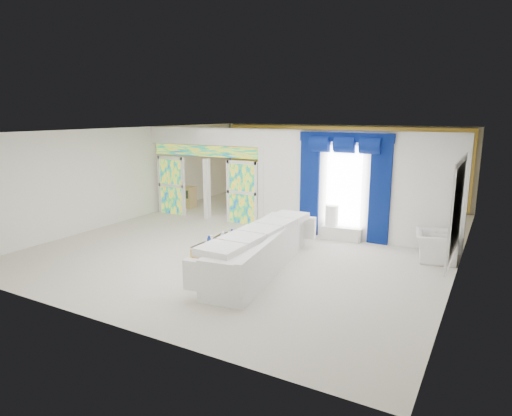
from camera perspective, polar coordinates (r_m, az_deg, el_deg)
The scene contains 22 objects.
floor at distance 12.63m, azimuth 1.46°, elevation -3.74°, with size 12.00×12.00×0.00m, color #B7AF9E.
dividing_wall at distance 12.42m, azimuth 12.50°, elevation 2.80°, with size 5.70×0.18×3.00m, color white.
dividing_header at distance 14.52m, azimuth -6.74°, elevation 9.19°, with size 4.30×0.18×0.55m, color white.
stained_panel_left at distance 15.57m, azimuth -10.85°, elevation 2.87°, with size 0.95×0.04×2.00m, color #994C3F.
stained_panel_right at distance 13.93m, azimuth -1.80°, elevation 2.00°, with size 0.95×0.04×2.00m, color #994C3F.
stained_transom at distance 14.55m, azimuth -6.69°, elevation 7.32°, with size 4.00×0.05×0.35m, color #994C3F.
window_pane at distance 12.41m, azimuth 11.26°, elevation 2.61°, with size 1.00×0.02×2.30m, color white.
blue_drape_left at distance 12.73m, azimuth 6.92°, elevation 2.76°, with size 0.55×0.10×2.80m, color #030F45.
blue_drape_right at distance 12.13m, azimuth 15.70°, elevation 1.93°, with size 0.55×0.10×2.80m, color #030F45.
blue_pelmet at distance 12.23m, azimuth 11.48°, elevation 8.93°, with size 2.60×0.12×0.25m, color #030F45.
wall_mirror at distance 9.97m, azimuth 24.60°, elevation -0.00°, with size 0.04×2.70×1.90m, color white.
gold_curtains at distance 17.70m, azimuth 10.44°, elevation 5.62°, with size 9.70×0.12×2.90m, color gold.
white_sofa at distance 10.02m, azimuth 0.62°, elevation -5.54°, with size 0.93×4.35×0.83m, color white.
coffee_table at distance 11.01m, azimuth -4.85°, elevation -5.21°, with size 0.55×1.64×0.36m, color #B98339.
console_table at distance 12.54m, azimuth 10.96°, elevation -3.21°, with size 1.10×0.35×0.37m, color white.
table_lamp at distance 12.52m, azimuth 9.75°, elevation -0.95°, with size 0.36×0.36×0.58m, color white.
armchair at distance 11.45m, azimuth 22.10°, elevation -4.58°, with size 1.03×0.90×0.67m, color white.
grand_piano at distance 16.69m, azimuth 0.95°, elevation 1.81°, with size 1.38×1.81×0.91m, color black.
piano_bench at distance 15.39m, azimuth -1.87°, elevation -0.28°, with size 0.86×0.34×0.29m, color black.
tv_console at distance 16.63m, azimuth -8.86°, elevation 1.42°, with size 0.55×0.50×0.80m, color tan.
chandelier at distance 16.25m, azimuth -0.12°, elevation 9.32°, with size 0.60×0.60×0.60m, color gold.
decanters at distance 10.86m, azimuth -5.07°, elevation -4.00°, with size 0.22×1.09×0.22m.
Camera 1 is at (5.63, -10.76, 3.47)m, focal length 31.03 mm.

